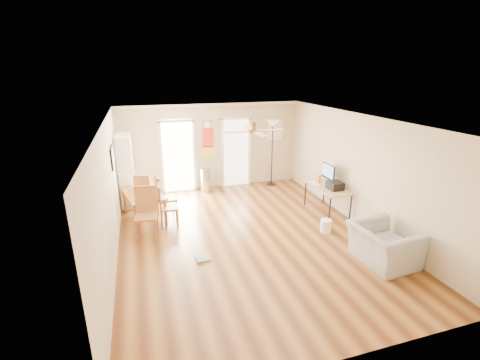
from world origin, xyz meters
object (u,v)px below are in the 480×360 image
object	(u,v)px
torchiere_lamp	(272,153)
computer_desk	(327,200)
dining_chair_right_a	(166,196)
dining_chair_far	(146,192)
dining_chair_right_b	(169,205)
trash_can	(206,180)
dining_chair_near	(146,214)
wastebasket_a	(326,226)
dining_table	(144,206)
printer	(335,185)
armchair	(383,245)
bookshelf	(126,170)

from	to	relation	value
torchiere_lamp	computer_desk	world-z (taller)	torchiere_lamp
dining_chair_right_a	dining_chair_far	world-z (taller)	dining_chair_right_a
dining_chair_right_a	dining_chair_right_b	world-z (taller)	dining_chair_right_a
dining_chair_far	trash_can	xyz separation A→B (m)	(1.80, 0.98, -0.15)
dining_chair_near	wastebasket_a	bearing A→B (deg)	-4.34
dining_table	printer	size ratio (longest dim) A/B	3.57
torchiere_lamp	armchair	size ratio (longest dim) A/B	1.81
bookshelf	dining_chair_far	size ratio (longest dim) A/B	1.91
dining_table	printer	xyz separation A→B (m)	(4.60, -1.20, 0.46)
computer_desk	printer	size ratio (longest dim) A/B	3.48
computer_desk	dining_chair_near	bearing A→B (deg)	-179.43
dining_chair_near	computer_desk	bearing A→B (deg)	9.33
bookshelf	dining_table	size ratio (longest dim) A/B	1.43
dining_chair_right_a	printer	xyz separation A→B (m)	(4.05, -1.16, 0.26)
dining_chair_right_b	torchiere_lamp	distance (m)	4.03
dining_chair_near	torchiere_lamp	bearing A→B (deg)	41.13
dining_chair_right_a	torchiere_lamp	bearing A→B (deg)	-74.29
torchiere_lamp	printer	world-z (taller)	torchiere_lamp
dining_chair_near	computer_desk	size ratio (longest dim) A/B	0.86
dining_chair_right_b	torchiere_lamp	xyz separation A→B (m)	(3.44, 2.03, 0.53)
printer	armchair	xyz separation A→B (m)	(-0.30, -2.22, -0.43)
trash_can	dining_chair_far	bearing A→B (deg)	-151.56
dining_chair_near	dining_chair_far	size ratio (longest dim) A/B	1.12
dining_table	dining_chair_right_b	xyz separation A→B (m)	(0.55, -0.56, 0.17)
dining_chair_right_b	dining_chair_near	size ratio (longest dim) A/B	0.90
dining_chair_near	computer_desk	xyz separation A→B (m)	(4.50, 0.04, -0.22)
dining_chair_right_a	printer	bearing A→B (deg)	-113.90
printer	wastebasket_a	distance (m)	1.20
dining_chair_right_a	dining_chair_near	world-z (taller)	dining_chair_near
dining_chair_far	armchair	size ratio (longest dim) A/B	0.89
torchiere_lamp	wastebasket_a	distance (m)	3.55
computer_desk	printer	xyz separation A→B (m)	(0.08, -0.19, 0.45)
dining_table	dining_chair_near	xyz separation A→B (m)	(0.02, -1.05, 0.23)
armchair	dining_chair_far	bearing A→B (deg)	44.26
dining_table	computer_desk	distance (m)	4.63
bookshelf	dining_chair_near	size ratio (longest dim) A/B	1.70
dining_chair_near	dining_chair_far	world-z (taller)	dining_chair_near
dining_chair_near	armchair	size ratio (longest dim) A/B	0.99
dining_chair_right_b	dining_chair_near	distance (m)	0.73
wastebasket_a	armchair	xyz separation A→B (m)	(0.35, -1.45, 0.23)
dining_chair_right_b	wastebasket_a	bearing A→B (deg)	-111.02
dining_chair_right_a	armchair	bearing A→B (deg)	-139.94
dining_chair_right_a	armchair	distance (m)	5.05
dining_chair_right_b	armchair	size ratio (longest dim) A/B	0.89
trash_can	torchiere_lamp	bearing A→B (deg)	-0.44
computer_desk	wastebasket_a	bearing A→B (deg)	-120.98
trash_can	printer	size ratio (longest dim) A/B	1.88
dining_table	torchiere_lamp	bearing A→B (deg)	20.18
dining_chair_right_b	dining_chair_near	world-z (taller)	dining_chair_near
bookshelf	dining_chair_near	bearing A→B (deg)	-88.79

